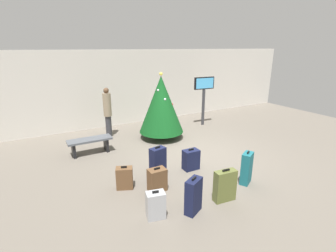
{
  "coord_description": "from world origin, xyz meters",
  "views": [
    {
      "loc": [
        -4.15,
        -5.64,
        3.13
      ],
      "look_at": [
        -0.72,
        0.52,
        0.9
      ],
      "focal_mm": 26.93,
      "sensor_mm": 36.0,
      "label": 1
    }
  ],
  "objects_px": {
    "traveller_0": "(108,111)",
    "waiting_bench": "(90,143)",
    "holiday_tree": "(161,104)",
    "suitcase_2": "(225,186)",
    "suitcase_6": "(191,160)",
    "suitcase_4": "(158,163)",
    "suitcase_1": "(156,205)",
    "flight_info_kiosk": "(204,92)",
    "suitcase_0": "(247,168)",
    "suitcase_7": "(125,178)",
    "suitcase_3": "(157,180)",
    "suitcase_5": "(193,196)"
  },
  "relations": [
    {
      "from": "flight_info_kiosk",
      "to": "suitcase_0",
      "type": "height_order",
      "value": "flight_info_kiosk"
    },
    {
      "from": "waiting_bench",
      "to": "suitcase_5",
      "type": "distance_m",
      "value": 4.04
    },
    {
      "from": "holiday_tree",
      "to": "flight_info_kiosk",
      "type": "relative_size",
      "value": 1.18
    },
    {
      "from": "traveller_0",
      "to": "suitcase_6",
      "type": "relative_size",
      "value": 3.04
    },
    {
      "from": "suitcase_6",
      "to": "suitcase_7",
      "type": "height_order",
      "value": "suitcase_6"
    },
    {
      "from": "suitcase_1",
      "to": "suitcase_2",
      "type": "height_order",
      "value": "suitcase_2"
    },
    {
      "from": "suitcase_6",
      "to": "suitcase_1",
      "type": "bearing_deg",
      "value": -141.84
    },
    {
      "from": "flight_info_kiosk",
      "to": "waiting_bench",
      "type": "distance_m",
      "value": 4.98
    },
    {
      "from": "waiting_bench",
      "to": "suitcase_5",
      "type": "xyz_separation_m",
      "value": [
        1.11,
        -3.88,
        0.01
      ]
    },
    {
      "from": "waiting_bench",
      "to": "suitcase_3",
      "type": "relative_size",
      "value": 2.3
    },
    {
      "from": "holiday_tree",
      "to": "waiting_bench",
      "type": "xyz_separation_m",
      "value": [
        -2.55,
        -0.2,
        -0.87
      ]
    },
    {
      "from": "suitcase_0",
      "to": "suitcase_7",
      "type": "relative_size",
      "value": 1.46
    },
    {
      "from": "holiday_tree",
      "to": "suitcase_7",
      "type": "distance_m",
      "value": 3.6
    },
    {
      "from": "suitcase_3",
      "to": "waiting_bench",
      "type": "bearing_deg",
      "value": 106.73
    },
    {
      "from": "suitcase_2",
      "to": "suitcase_3",
      "type": "bearing_deg",
      "value": 135.69
    },
    {
      "from": "holiday_tree",
      "to": "suitcase_6",
      "type": "xyz_separation_m",
      "value": [
        -0.45,
        -2.53,
        -0.95
      ]
    },
    {
      "from": "traveller_0",
      "to": "waiting_bench",
      "type": "bearing_deg",
      "value": -126.84
    },
    {
      "from": "traveller_0",
      "to": "suitcase_4",
      "type": "relative_size",
      "value": 2.14
    },
    {
      "from": "suitcase_0",
      "to": "suitcase_1",
      "type": "distance_m",
      "value": 2.45
    },
    {
      "from": "suitcase_2",
      "to": "suitcase_4",
      "type": "relative_size",
      "value": 0.88
    },
    {
      "from": "suitcase_0",
      "to": "suitcase_3",
      "type": "xyz_separation_m",
      "value": [
        -1.99,
        0.74,
        -0.12
      ]
    },
    {
      "from": "suitcase_2",
      "to": "suitcase_6",
      "type": "xyz_separation_m",
      "value": [
        0.18,
        1.54,
        -0.07
      ]
    },
    {
      "from": "suitcase_7",
      "to": "suitcase_6",
      "type": "bearing_deg",
      "value": 1.58
    },
    {
      "from": "flight_info_kiosk",
      "to": "waiting_bench",
      "type": "relative_size",
      "value": 1.52
    },
    {
      "from": "flight_info_kiosk",
      "to": "traveller_0",
      "type": "xyz_separation_m",
      "value": [
        -3.85,
        0.49,
        -0.43
      ]
    },
    {
      "from": "traveller_0",
      "to": "suitcase_7",
      "type": "height_order",
      "value": "traveller_0"
    },
    {
      "from": "waiting_bench",
      "to": "holiday_tree",
      "type": "bearing_deg",
      "value": 4.55
    },
    {
      "from": "waiting_bench",
      "to": "suitcase_0",
      "type": "height_order",
      "value": "suitcase_0"
    },
    {
      "from": "suitcase_3",
      "to": "suitcase_4",
      "type": "relative_size",
      "value": 0.68
    },
    {
      "from": "suitcase_4",
      "to": "suitcase_6",
      "type": "height_order",
      "value": "suitcase_4"
    },
    {
      "from": "suitcase_0",
      "to": "suitcase_4",
      "type": "bearing_deg",
      "value": 143.53
    },
    {
      "from": "traveller_0",
      "to": "suitcase_0",
      "type": "bearing_deg",
      "value": -68.76
    },
    {
      "from": "traveller_0",
      "to": "suitcase_0",
      "type": "distance_m",
      "value": 5.23
    },
    {
      "from": "waiting_bench",
      "to": "suitcase_3",
      "type": "distance_m",
      "value": 2.95
    },
    {
      "from": "suitcase_2",
      "to": "suitcase_4",
      "type": "xyz_separation_m",
      "value": [
        -0.78,
        1.56,
        0.05
      ]
    },
    {
      "from": "suitcase_1",
      "to": "suitcase_6",
      "type": "height_order",
      "value": "suitcase_6"
    },
    {
      "from": "suitcase_6",
      "to": "suitcase_7",
      "type": "bearing_deg",
      "value": -178.42
    },
    {
      "from": "flight_info_kiosk",
      "to": "suitcase_1",
      "type": "height_order",
      "value": "flight_info_kiosk"
    },
    {
      "from": "suitcase_7",
      "to": "suitcase_5",
      "type": "bearing_deg",
      "value": -59.84
    },
    {
      "from": "waiting_bench",
      "to": "suitcase_4",
      "type": "bearing_deg",
      "value": -63.84
    },
    {
      "from": "suitcase_3",
      "to": "suitcase_5",
      "type": "xyz_separation_m",
      "value": [
        0.26,
        -1.06,
        0.1
      ]
    },
    {
      "from": "suitcase_4",
      "to": "suitcase_5",
      "type": "bearing_deg",
      "value": -90.93
    },
    {
      "from": "traveller_0",
      "to": "suitcase_7",
      "type": "xyz_separation_m",
      "value": [
        -0.72,
        -3.66,
        -0.69
      ]
    },
    {
      "from": "suitcase_1",
      "to": "suitcase_5",
      "type": "xyz_separation_m",
      "value": [
        0.72,
        -0.21,
        0.09
      ]
    },
    {
      "from": "suitcase_4",
      "to": "suitcase_5",
      "type": "distance_m",
      "value": 1.58
    },
    {
      "from": "waiting_bench",
      "to": "suitcase_2",
      "type": "distance_m",
      "value": 4.32
    },
    {
      "from": "flight_info_kiosk",
      "to": "holiday_tree",
      "type": "bearing_deg",
      "value": -165.56
    },
    {
      "from": "traveller_0",
      "to": "suitcase_2",
      "type": "distance_m",
      "value": 5.27
    },
    {
      "from": "flight_info_kiosk",
      "to": "suitcase_6",
      "type": "xyz_separation_m",
      "value": [
        -2.7,
        -3.12,
        -1.1
      ]
    },
    {
      "from": "suitcase_5",
      "to": "flight_info_kiosk",
      "type": "bearing_deg",
      "value": 51.61
    }
  ]
}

